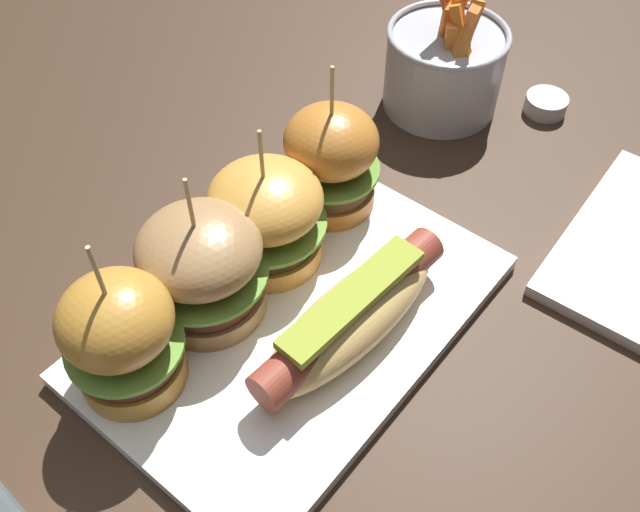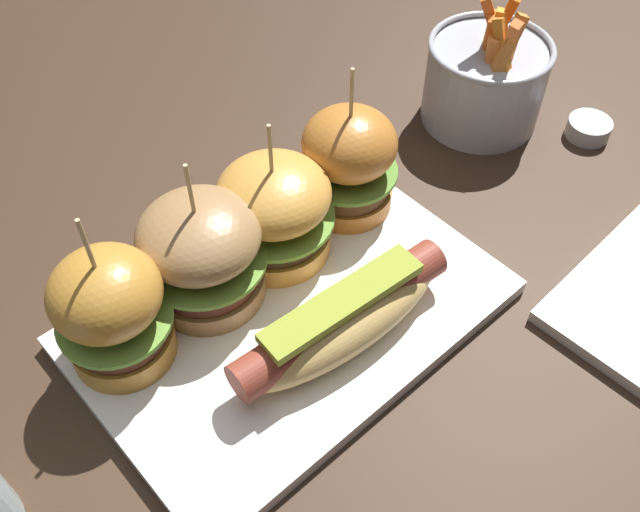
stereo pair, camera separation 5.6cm
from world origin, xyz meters
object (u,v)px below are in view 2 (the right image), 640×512
at_px(slider_far_right, 349,161).
at_px(fries_bucket, 485,80).
at_px(slider_far_left, 111,310).
at_px(sauce_ramekin, 589,128).
at_px(platter_main, 290,314).
at_px(hot_dog, 342,319).
at_px(slider_center_left, 202,252).
at_px(slider_center_right, 275,210).

relative_size(slider_far_right, fries_bucket, 1.04).
distance_m(slider_far_left, sauce_ramekin, 0.50).
distance_m(platter_main, sauce_ramekin, 0.38).
height_order(hot_dog, slider_center_left, slider_center_left).
xyz_separation_m(slider_far_left, slider_center_left, (0.08, 0.00, -0.00)).
height_order(platter_main, sauce_ramekin, sauce_ramekin).
bearing_deg(hot_dog, slider_far_left, 142.08).
relative_size(platter_main, slider_far_right, 2.28).
bearing_deg(sauce_ramekin, hot_dog, -177.04).
xyz_separation_m(platter_main, slider_far_right, (0.12, 0.06, 0.06)).
distance_m(slider_far_right, sauce_ramekin, 0.28).
height_order(slider_far_left, slider_far_right, slider_far_left).
bearing_deg(slider_far_right, hot_dog, -135.35).
height_order(slider_far_right, fries_bucket, slider_far_right).
bearing_deg(hot_dog, fries_bucket, 20.38).
relative_size(platter_main, slider_center_right, 2.46).
xyz_separation_m(slider_center_left, sauce_ramekin, (0.41, -0.09, -0.05)).
height_order(hot_dog, sauce_ramekin, hot_dog).
height_order(hot_dog, slider_center_right, slider_center_right).
relative_size(hot_dog, fries_bucket, 1.38).
xyz_separation_m(slider_center_right, sauce_ramekin, (0.34, -0.09, -0.05)).
distance_m(platter_main, slider_center_right, 0.09).
relative_size(fries_bucket, sauce_ramekin, 3.16).
height_order(slider_center_left, fries_bucket, slider_center_left).
bearing_deg(slider_center_right, slider_far_left, -178.80).
distance_m(slider_far_right, fries_bucket, 0.20).
distance_m(slider_center_left, sauce_ramekin, 0.42).
relative_size(platter_main, slider_far_left, 2.25).
bearing_deg(slider_center_right, hot_dog, -102.23).
xyz_separation_m(fries_bucket, sauce_ramekin, (0.06, -0.09, -0.04)).
xyz_separation_m(platter_main, fries_bucket, (0.32, 0.07, 0.04)).
distance_m(hot_dog, slider_far_right, 0.15).
relative_size(platter_main, hot_dog, 1.71).
relative_size(slider_far_right, sauce_ramekin, 3.27).
distance_m(fries_bucket, sauce_ramekin, 0.12).
bearing_deg(platter_main, slider_far_left, 155.18).
height_order(slider_center_left, slider_far_right, slider_far_right).
distance_m(platter_main, slider_far_right, 0.14).
distance_m(slider_center_left, slider_center_right, 0.07).
bearing_deg(hot_dog, slider_center_right, 77.77).
height_order(slider_center_left, sauce_ramekin, slider_center_left).
height_order(slider_far_left, fries_bucket, slider_far_left).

